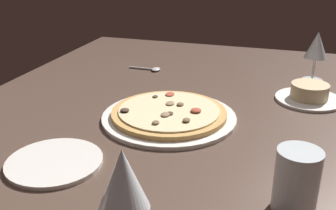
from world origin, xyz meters
TOP-DOWN VIEW (x-y plane):
  - dining_table at (0.00, 0.00)cm, footprint 150.00×110.00cm
  - pizza_main at (3.49, 1.63)cm, footprint 33.39×33.39cm
  - ramekin_on_saucer at (-19.97, 34.93)cm, footprint 18.12×18.12cm
  - wine_glass_far at (48.81, 9.22)cm, footprint 7.42×7.42cm
  - wine_glass_near at (-38.41, 36.17)cm, footprint 6.86×6.86cm
  - water_glass at (32.02, 32.04)cm, footprint 7.31×7.31cm
  - side_plate at (31.09, -13.72)cm, footprint 19.18×19.18cm
  - spoon at (-33.41, -15.98)cm, footprint 4.05×11.18cm

SIDE VIEW (x-z plane):
  - dining_table at x=0.00cm, z-range 0.00..4.00cm
  - side_plate at x=31.09cm, z-range 4.00..4.90cm
  - spoon at x=-33.41cm, z-range 3.96..4.96cm
  - pizza_main at x=3.49cm, z-range 3.51..6.86cm
  - ramekin_on_saucer at x=-19.97cm, z-range 3.47..8.36cm
  - water_glass at x=32.02cm, z-range 3.40..14.35cm
  - wine_glass_near at x=-38.41cm, z-range 7.06..22.67cm
  - wine_glass_far at x=48.81cm, z-range 7.01..23.29cm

